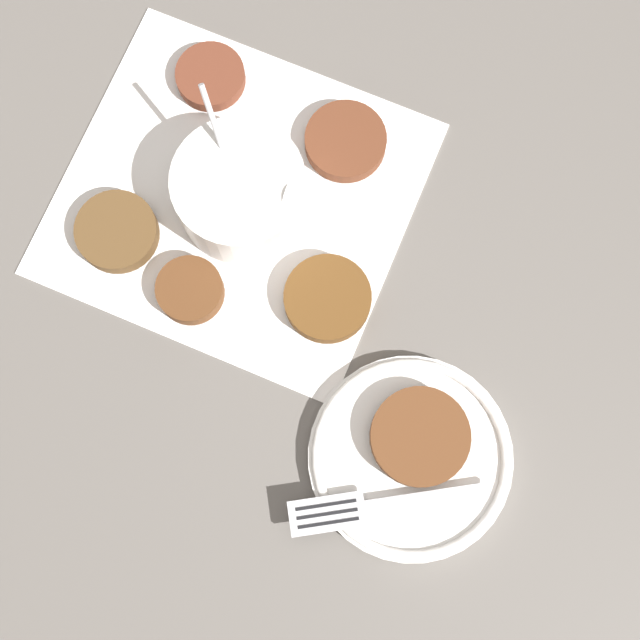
{
  "coord_description": "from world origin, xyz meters",
  "views": [
    {
      "loc": [
        0.17,
        -0.25,
        0.76
      ],
      "look_at": [
        0.12,
        -0.11,
        0.02
      ],
      "focal_mm": 50.0,
      "sensor_mm": 36.0,
      "label": 1
    }
  ],
  "objects_px": {
    "fork": "(367,508)",
    "serving_plate": "(410,458)",
    "fritter_on_plate": "(420,437)",
    "sauce_bowl": "(241,193)"
  },
  "relations": [
    {
      "from": "serving_plate",
      "to": "fritter_on_plate",
      "type": "bearing_deg",
      "value": 84.4
    },
    {
      "from": "sauce_bowl",
      "to": "serving_plate",
      "type": "distance_m",
      "value": 0.27
    },
    {
      "from": "serving_plate",
      "to": "fork",
      "type": "relative_size",
      "value": 1.09
    },
    {
      "from": "serving_plate",
      "to": "fritter_on_plate",
      "type": "height_order",
      "value": "fritter_on_plate"
    },
    {
      "from": "fork",
      "to": "sauce_bowl",
      "type": "bearing_deg",
      "value": 128.0
    },
    {
      "from": "fritter_on_plate",
      "to": "fork",
      "type": "height_order",
      "value": "fritter_on_plate"
    },
    {
      "from": "serving_plate",
      "to": "fritter_on_plate",
      "type": "distance_m",
      "value": 0.03
    },
    {
      "from": "sauce_bowl",
      "to": "fritter_on_plate",
      "type": "relative_size",
      "value": 1.51
    },
    {
      "from": "serving_plate",
      "to": "fork",
      "type": "bearing_deg",
      "value": -116.1
    },
    {
      "from": "fork",
      "to": "serving_plate",
      "type": "bearing_deg",
      "value": 63.9
    }
  ]
}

